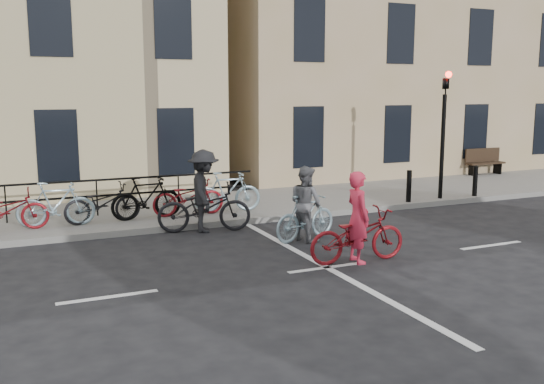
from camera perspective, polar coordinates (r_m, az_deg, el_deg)
name	(u,v)px	position (r m, az deg, el deg)	size (l,w,h in m)	color
ground	(327,268)	(11.43, 5.19, -7.12)	(120.00, 120.00, 0.00)	black
sidewalk	(69,220)	(15.92, -18.61, -2.52)	(46.00, 4.00, 0.15)	slate
building_east	(365,21)	(26.88, 8.75, 15.64)	(14.00, 10.00, 12.00)	tan
traffic_light	(444,119)	(18.09, 15.88, 6.63)	(0.18, 0.30, 3.90)	black
bollard_east	(409,186)	(17.46, 12.76, 0.54)	(0.14, 0.14, 0.90)	black
bollard_west	(475,181)	(18.99, 18.58, 0.99)	(0.14, 0.14, 0.90)	black
bench	(484,160)	(23.94, 19.33, 2.82)	(1.60, 0.41, 0.97)	black
parked_bikes	(77,204)	(14.88, -17.84, -1.05)	(9.35, 1.23, 1.05)	black
cyclist_pink	(357,231)	(11.72, 8.04, -3.65)	(2.02, 0.80, 1.77)	maroon
cyclist_grey	(306,210)	(13.31, 3.18, -1.73)	(1.77, 0.94, 1.65)	#90B0BD
cyclist_dark	(204,200)	(14.15, -6.41, -0.73)	(2.28, 1.38, 1.92)	black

